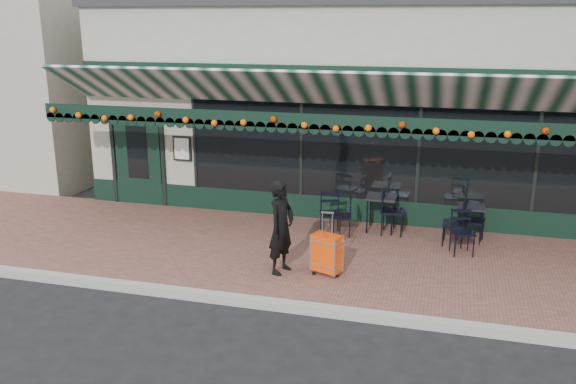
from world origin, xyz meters
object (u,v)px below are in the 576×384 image
(cafe_table_a, at_px, (471,209))
(chair_b_left, at_px, (342,216))
(suitcase, at_px, (327,254))
(chair_a_front, at_px, (463,233))
(chair_b_right, at_px, (393,212))
(woman, at_px, (281,227))
(chair_b_front, at_px, (331,214))
(chair_a_right, at_px, (473,221))
(chair_a_left, at_px, (454,224))
(cafe_table_b, at_px, (382,200))

(cafe_table_a, xyz_separation_m, chair_b_left, (-2.42, -0.55, -0.18))
(suitcase, bearing_deg, cafe_table_a, 67.95)
(chair_a_front, xyz_separation_m, chair_b_right, (-1.32, 0.76, 0.05))
(suitcase, bearing_deg, chair_b_right, 90.46)
(chair_b_left, bearing_deg, woman, -26.49)
(chair_b_right, bearing_deg, chair_b_front, 105.80)
(cafe_table_a, bearing_deg, chair_a_right, -76.58)
(woman, xyz_separation_m, cafe_table_a, (3.07, 2.59, -0.22))
(chair_a_right, distance_m, chair_b_front, 2.72)
(chair_a_left, distance_m, chair_b_left, 2.11)
(cafe_table_a, distance_m, chair_b_left, 2.49)
(woman, relative_size, chair_b_left, 2.02)
(chair_a_left, distance_m, chair_a_front, 0.48)
(chair_a_front, relative_size, chair_b_front, 0.97)
(woman, relative_size, chair_a_right, 1.96)
(suitcase, height_order, cafe_table_b, suitcase)
(woman, bearing_deg, chair_a_right, -36.26)
(cafe_table_a, xyz_separation_m, chair_a_front, (-0.15, -0.97, -0.16))
(cafe_table_b, height_order, chair_b_right, chair_b_right)
(chair_b_front, bearing_deg, suitcase, -97.77)
(cafe_table_b, height_order, chair_b_left, chair_b_left)
(suitcase, distance_m, chair_b_right, 2.44)
(suitcase, bearing_deg, chair_a_front, 55.97)
(suitcase, distance_m, chair_a_left, 2.82)
(suitcase, distance_m, chair_a_front, 2.65)
(cafe_table_b, xyz_separation_m, chair_a_right, (1.77, -0.16, -0.24))
(suitcase, distance_m, chair_b_front, 1.96)
(chair_b_right, bearing_deg, chair_a_right, -91.35)
(cafe_table_a, height_order, chair_a_left, chair_a_left)
(woman, distance_m, cafe_table_b, 2.87)
(chair_b_right, bearing_deg, cafe_table_a, -82.71)
(chair_a_right, xyz_separation_m, chair_b_front, (-2.69, -0.33, 0.01))
(woman, relative_size, chair_a_front, 1.94)
(cafe_table_b, height_order, chair_a_front, chair_a_front)
(woman, distance_m, chair_a_right, 3.94)
(chair_a_front, relative_size, chair_b_left, 1.04)
(cafe_table_a, bearing_deg, chair_b_left, -167.16)
(chair_b_front, bearing_deg, chair_a_right, -10.11)
(cafe_table_a, xyz_separation_m, chair_a_left, (-0.31, -0.51, -0.16))
(chair_a_front, height_order, chair_b_right, chair_b_right)
(cafe_table_b, height_order, chair_a_right, chair_a_right)
(cafe_table_a, height_order, chair_b_left, chair_b_left)
(chair_a_right, relative_size, chair_b_right, 0.88)
(cafe_table_b, distance_m, chair_a_front, 1.82)
(chair_b_left, xyz_separation_m, chair_b_right, (0.95, 0.34, 0.07))
(chair_b_left, bearing_deg, chair_a_front, 70.79)
(suitcase, bearing_deg, cafe_table_b, 96.91)
(chair_a_front, xyz_separation_m, chair_b_front, (-2.49, 0.41, 0.01))
(cafe_table_b, xyz_separation_m, chair_b_right, (0.24, -0.15, -0.19))
(cafe_table_b, bearing_deg, chair_b_left, -145.24)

